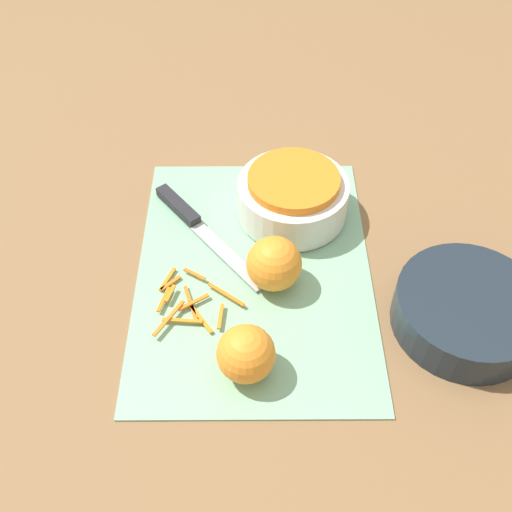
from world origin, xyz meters
TOP-DOWN VIEW (x-y plane):
  - ground_plane at (0.00, 0.00)m, footprint 4.00×4.00m
  - cutting_board at (0.00, 0.00)m, footprint 0.48×0.34m
  - bowl_speckled at (-0.12, 0.06)m, footprint 0.17×0.17m
  - bowl_dark at (0.09, 0.29)m, footprint 0.20×0.20m
  - knife at (-0.10, -0.10)m, footprint 0.22×0.18m
  - orange_left at (0.02, 0.03)m, footprint 0.08×0.08m
  - orange_right at (0.17, -0.01)m, footprint 0.08×0.08m
  - peel_pile at (0.06, -0.09)m, footprint 0.13×0.12m

SIDE VIEW (x-z plane):
  - ground_plane at x=0.00m, z-range 0.00..0.00m
  - cutting_board at x=0.00m, z-range 0.00..0.01m
  - peel_pile at x=0.06m, z-range 0.01..0.01m
  - knife at x=-0.10m, z-range 0.00..0.02m
  - bowl_dark at x=0.09m, z-range 0.00..0.06m
  - bowl_speckled at x=-0.12m, z-range 0.00..0.08m
  - orange_right at x=0.17m, z-range 0.01..0.08m
  - orange_left at x=0.02m, z-range 0.01..0.09m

